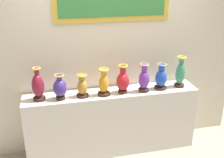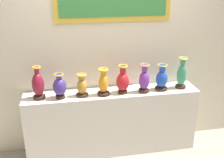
{
  "view_description": "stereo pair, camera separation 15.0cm",
  "coord_description": "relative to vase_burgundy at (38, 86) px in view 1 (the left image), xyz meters",
  "views": [
    {
      "loc": [
        -0.72,
        -3.13,
        2.32
      ],
      "look_at": [
        0.0,
        0.0,
        1.04
      ],
      "focal_mm": 44.09,
      "sensor_mm": 36.0,
      "label": 1
    },
    {
      "loc": [
        -0.57,
        -3.16,
        2.32
      ],
      "look_at": [
        0.0,
        0.0,
        1.04
      ],
      "focal_mm": 44.09,
      "sensor_mm": 36.0,
      "label": 2
    }
  ],
  "objects": [
    {
      "name": "ground_plane",
      "position": [
        0.9,
        0.03,
        -1.04
      ],
      "size": [
        9.67,
        9.67,
        0.0
      ],
      "primitive_type": "plane",
      "color": "gray"
    },
    {
      "name": "display_shelf",
      "position": [
        0.9,
        0.03,
        -0.61
      ],
      "size": [
        2.24,
        0.39,
        0.87
      ],
      "primitive_type": "cube",
      "color": "silver",
      "rests_on": "ground_plane"
    },
    {
      "name": "back_wall",
      "position": [
        0.9,
        0.28,
        0.34
      ],
      "size": [
        3.67,
        0.14,
        2.71
      ],
      "color": "beige",
      "rests_on": "ground_plane"
    },
    {
      "name": "vase_burgundy",
      "position": [
        0.0,
        0.0,
        0.0
      ],
      "size": [
        0.15,
        0.15,
        0.41
      ],
      "color": "#382319",
      "rests_on": "display_shelf"
    },
    {
      "name": "vase_indigo",
      "position": [
        0.25,
        -0.04,
        -0.03
      ],
      "size": [
        0.16,
        0.16,
        0.32
      ],
      "color": "#382319",
      "rests_on": "display_shelf"
    },
    {
      "name": "vase_ochre",
      "position": [
        0.52,
        -0.02,
        -0.05
      ],
      "size": [
        0.15,
        0.15,
        0.29
      ],
      "color": "#382319",
      "rests_on": "display_shelf"
    },
    {
      "name": "vase_amber",
      "position": [
        0.78,
        -0.03,
        -0.02
      ],
      "size": [
        0.15,
        0.15,
        0.35
      ],
      "color": "#382319",
      "rests_on": "display_shelf"
    },
    {
      "name": "vase_crimson",
      "position": [
        1.03,
        -0.02,
        -0.01
      ],
      "size": [
        0.16,
        0.16,
        0.37
      ],
      "color": "#382319",
      "rests_on": "display_shelf"
    },
    {
      "name": "vase_violet",
      "position": [
        1.3,
        -0.04,
        -0.02
      ],
      "size": [
        0.13,
        0.13,
        0.37
      ],
      "color": "#382319",
      "rests_on": "display_shelf"
    },
    {
      "name": "vase_sapphire",
      "position": [
        1.55,
        -0.01,
        -0.03
      ],
      "size": [
        0.16,
        0.16,
        0.34
      ],
      "color": "#382319",
      "rests_on": "display_shelf"
    },
    {
      "name": "vase_jade",
      "position": [
        1.82,
        0.01,
        0.01
      ],
      "size": [
        0.14,
        0.14,
        0.42
      ],
      "color": "#382319",
      "rests_on": "display_shelf"
    }
  ]
}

